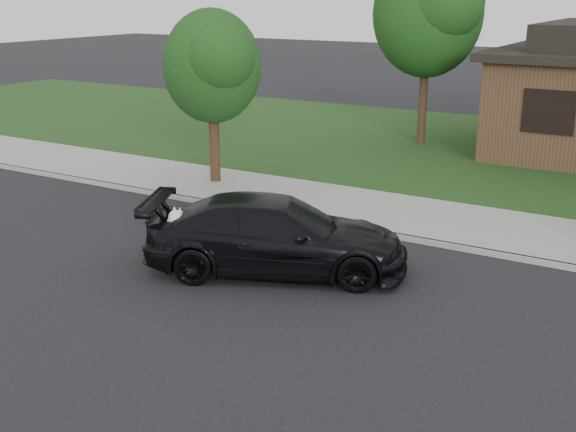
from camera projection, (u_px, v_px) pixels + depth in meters
The scene contains 7 objects.
ground at pixel (396, 313), 11.98m from camera, with size 120.00×120.00×0.00m, color black.
sidewalk at pixel (483, 228), 16.07m from camera, with size 60.00×3.00×0.12m, color gray.
curb at pixel (462, 248), 14.84m from camera, with size 60.00×0.12×0.12m, color gray.
lawn at pixel (556, 159), 22.63m from camera, with size 60.00×13.00×0.13m, color #193814.
sedan at pixel (276, 235), 13.58m from camera, with size 5.33×3.84×1.43m.
tree_0 at pixel (431, 11), 23.32m from camera, with size 3.78×3.60×6.34m.
tree_2 at pixel (214, 65), 18.80m from camera, with size 2.73×2.60×4.59m.
Camera 1 is at (4.04, -10.34, 5.12)m, focal length 45.00 mm.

